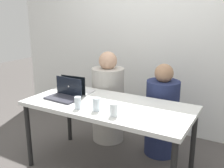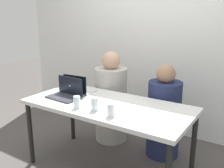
{
  "view_description": "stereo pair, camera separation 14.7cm",
  "coord_description": "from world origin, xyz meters",
  "px_view_note": "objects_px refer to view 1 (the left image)",
  "views": [
    {
      "loc": [
        1.21,
        -2.07,
        1.59
      ],
      "look_at": [
        0.0,
        0.08,
        0.91
      ],
      "focal_mm": 42.0,
      "sensor_mm": 36.0,
      "label": 1
    },
    {
      "loc": [
        1.34,
        -1.99,
        1.59
      ],
      "look_at": [
        0.0,
        0.08,
        0.91
      ],
      "focal_mm": 42.0,
      "sensor_mm": 36.0,
      "label": 2
    }
  ],
  "objects_px": {
    "water_glass_left": "(78,103)",
    "laptop_back_left": "(77,89)",
    "water_glass_center": "(96,105)",
    "person_on_left": "(108,102)",
    "person_on_right": "(162,115)",
    "water_glass_right": "(114,111)",
    "laptop_front_left": "(65,94)"
  },
  "relations": [
    {
      "from": "person_on_right",
      "to": "laptop_back_left",
      "type": "height_order",
      "value": "person_on_right"
    },
    {
      "from": "person_on_right",
      "to": "water_glass_right",
      "type": "height_order",
      "value": "person_on_right"
    },
    {
      "from": "person_on_right",
      "to": "water_glass_left",
      "type": "xyz_separation_m",
      "value": [
        -0.53,
        -0.85,
        0.31
      ]
    },
    {
      "from": "person_on_left",
      "to": "laptop_front_left",
      "type": "bearing_deg",
      "value": 92.14
    },
    {
      "from": "person_on_right",
      "to": "water_glass_right",
      "type": "xyz_separation_m",
      "value": [
        -0.15,
        -0.84,
        0.31
      ]
    },
    {
      "from": "person_on_right",
      "to": "water_glass_right",
      "type": "relative_size",
      "value": 9.47
    },
    {
      "from": "person_on_left",
      "to": "person_on_right",
      "type": "distance_m",
      "value": 0.7
    },
    {
      "from": "person_on_left",
      "to": "person_on_right",
      "type": "relative_size",
      "value": 1.08
    },
    {
      "from": "laptop_front_left",
      "to": "water_glass_left",
      "type": "height_order",
      "value": "laptop_front_left"
    },
    {
      "from": "person_on_right",
      "to": "water_glass_left",
      "type": "distance_m",
      "value": 1.04
    },
    {
      "from": "laptop_back_left",
      "to": "water_glass_right",
      "type": "distance_m",
      "value": 0.76
    },
    {
      "from": "water_glass_center",
      "to": "person_on_left",
      "type": "bearing_deg",
      "value": 113.29
    },
    {
      "from": "laptop_back_left",
      "to": "water_glass_left",
      "type": "bearing_deg",
      "value": 123.33
    },
    {
      "from": "water_glass_right",
      "to": "water_glass_left",
      "type": "height_order",
      "value": "water_glass_left"
    },
    {
      "from": "water_glass_right",
      "to": "water_glass_left",
      "type": "xyz_separation_m",
      "value": [
        -0.37,
        -0.01,
        0.0
      ]
    },
    {
      "from": "person_on_right",
      "to": "water_glass_right",
      "type": "distance_m",
      "value": 0.91
    },
    {
      "from": "laptop_front_left",
      "to": "water_glass_left",
      "type": "bearing_deg",
      "value": -26.2
    },
    {
      "from": "person_on_left",
      "to": "water_glass_center",
      "type": "height_order",
      "value": "person_on_left"
    },
    {
      "from": "water_glass_left",
      "to": "laptop_back_left",
      "type": "bearing_deg",
      "value": 127.77
    },
    {
      "from": "person_on_right",
      "to": "water_glass_left",
      "type": "relative_size",
      "value": 9.37
    },
    {
      "from": "person_on_right",
      "to": "water_glass_center",
      "type": "bearing_deg",
      "value": 74.47
    },
    {
      "from": "person_on_left",
      "to": "water_glass_right",
      "type": "height_order",
      "value": "person_on_left"
    },
    {
      "from": "person_on_left",
      "to": "water_glass_right",
      "type": "xyz_separation_m",
      "value": [
        0.55,
        -0.84,
        0.27
      ]
    },
    {
      "from": "person_on_right",
      "to": "water_glass_right",
      "type": "bearing_deg",
      "value": 87.89
    },
    {
      "from": "person_on_left",
      "to": "water_glass_left",
      "type": "bearing_deg",
      "value": 114.03
    },
    {
      "from": "laptop_back_left",
      "to": "person_on_right",
      "type": "bearing_deg",
      "value": -154.43
    },
    {
      "from": "laptop_back_left",
      "to": "water_glass_right",
      "type": "relative_size",
      "value": 2.76
    },
    {
      "from": "person_on_right",
      "to": "water_glass_center",
      "type": "distance_m",
      "value": 0.93
    },
    {
      "from": "person_on_right",
      "to": "laptop_back_left",
      "type": "bearing_deg",
      "value": 38.19
    },
    {
      "from": "person_on_left",
      "to": "laptop_front_left",
      "type": "height_order",
      "value": "person_on_left"
    },
    {
      "from": "water_glass_right",
      "to": "water_glass_left",
      "type": "relative_size",
      "value": 0.99
    },
    {
      "from": "water_glass_center",
      "to": "laptop_back_left",
      "type": "bearing_deg",
      "value": 144.21
    }
  ]
}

